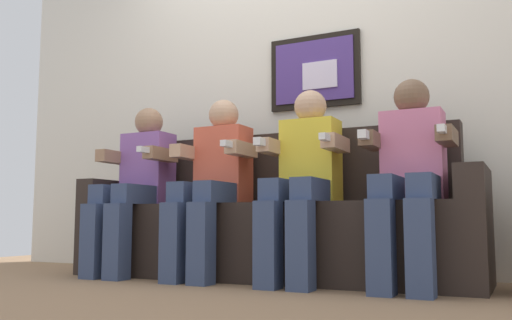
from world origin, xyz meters
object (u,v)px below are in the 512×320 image
at_px(couch, 269,227).
at_px(person_right_center, 303,174).
at_px(person_rightmost, 409,170).
at_px(person_leftmost, 136,181).
at_px(person_left_center, 214,178).

distance_m(couch, person_right_center, 0.45).
bearing_deg(couch, person_right_center, -30.09).
bearing_deg(person_right_center, couch, 149.91).
bearing_deg(person_right_center, person_rightmost, 0.00).
bearing_deg(person_leftmost, couch, 10.91).
bearing_deg(person_leftmost, person_rightmost, -0.02).
distance_m(person_left_center, person_rightmost, 1.17).
height_order(person_leftmost, person_left_center, same).
bearing_deg(person_left_center, person_leftmost, 180.00).
bearing_deg(person_left_center, couch, 30.06).
distance_m(person_leftmost, person_left_center, 0.58).
height_order(person_left_center, person_right_center, same).
height_order(person_leftmost, person_rightmost, same).
bearing_deg(couch, person_rightmost, -10.93).
distance_m(couch, person_left_center, 0.45).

